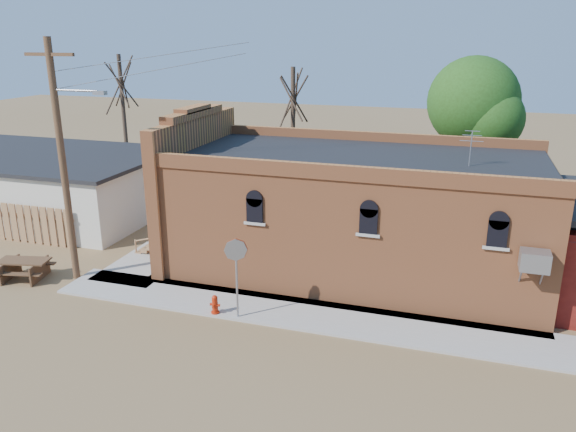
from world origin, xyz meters
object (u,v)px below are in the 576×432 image
(brick_bar, at_px, (349,212))
(fire_hydrant, at_px, (215,304))
(stop_sign, at_px, (236,257))
(picnic_table, at_px, (24,267))
(trash_barrel, at_px, (202,232))
(utility_pole, at_px, (63,158))

(brick_bar, height_order, fire_hydrant, brick_bar)
(stop_sign, distance_m, picnic_table, 9.26)
(trash_barrel, relative_size, picnic_table, 0.37)
(stop_sign, bearing_deg, fire_hydrant, 178.43)
(stop_sign, xyz_separation_m, trash_barrel, (-4.39, 6.35, -1.72))
(picnic_table, bearing_deg, stop_sign, -15.91)
(trash_barrel, xyz_separation_m, picnic_table, (-4.71, -5.85, 0.04))
(trash_barrel, bearing_deg, picnic_table, -128.81)
(picnic_table, bearing_deg, trash_barrel, 38.43)
(fire_hydrant, xyz_separation_m, picnic_table, (-8.27, 0.50, 0.11))
(stop_sign, height_order, picnic_table, stop_sign)
(utility_pole, height_order, trash_barrel, utility_pole)
(brick_bar, distance_m, picnic_table, 12.81)
(utility_pole, height_order, fire_hydrant, utility_pole)
(brick_bar, xyz_separation_m, stop_sign, (-2.56, -5.49, -0.14))
(utility_pole, height_order, picnic_table, utility_pole)
(fire_hydrant, height_order, stop_sign, stop_sign)
(fire_hydrant, relative_size, stop_sign, 0.24)
(picnic_table, bearing_deg, brick_bar, 10.44)
(utility_pole, bearing_deg, picnic_table, -159.42)
(fire_hydrant, distance_m, stop_sign, 1.98)
(brick_bar, bearing_deg, fire_hydrant, -121.59)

